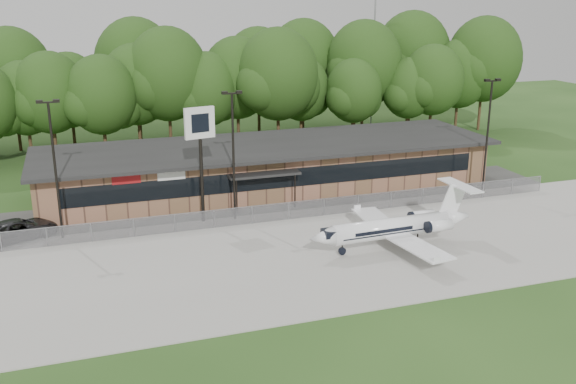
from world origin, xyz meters
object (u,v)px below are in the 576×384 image
object	(u,v)px
terminal	(268,166)
suv	(18,229)
pole_sign	(200,135)
business_jet	(396,228)

from	to	relation	value
terminal	suv	world-z (taller)	terminal
terminal	pole_sign	distance (m)	11.40
suv	pole_sign	xyz separation A→B (m)	(13.53, -0.62, 6.20)
business_jet	pole_sign	world-z (taller)	pole_sign
terminal	suv	size ratio (longest dim) A/B	7.43
terminal	business_jet	distance (m)	17.43
suv	pole_sign	size ratio (longest dim) A/B	0.61
terminal	business_jet	size ratio (longest dim) A/B	3.25
terminal	business_jet	xyz separation A→B (m)	(4.29, -16.88, -0.66)
business_jet	terminal	bearing A→B (deg)	102.02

